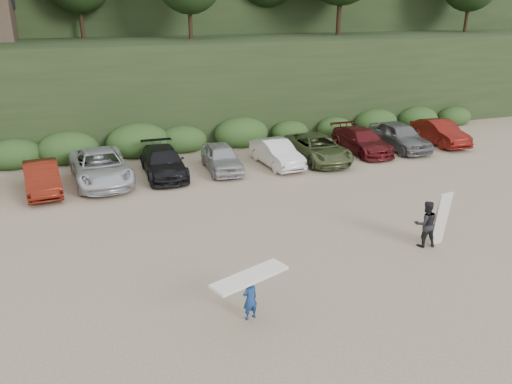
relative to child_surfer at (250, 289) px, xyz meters
name	(u,v)px	position (x,y,z in m)	size (l,w,h in m)	color
ground	(257,261)	(1.34, 3.03, -0.92)	(120.00, 120.00, 0.00)	tan
parked_cars	(138,165)	(-1.15, 13.04, -0.20)	(39.53, 5.94, 1.60)	silver
child_surfer	(250,289)	(0.00, 0.00, 0.00)	(2.34, 1.35, 1.35)	navy
adult_surfer	(427,223)	(7.41, 2.00, -0.05)	(1.32, 0.82, 2.02)	black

